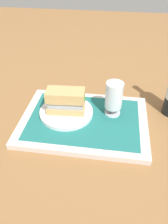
% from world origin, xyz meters
% --- Properties ---
extents(ground_plane, '(3.00, 3.00, 0.00)m').
position_xyz_m(ground_plane, '(0.00, 0.00, 0.00)').
color(ground_plane, olive).
extents(tray, '(0.44, 0.32, 0.02)m').
position_xyz_m(tray, '(0.00, 0.00, 0.01)').
color(tray, silver).
rests_on(tray, ground_plane).
extents(placemat, '(0.38, 0.27, 0.00)m').
position_xyz_m(placemat, '(0.00, 0.00, 0.02)').
color(placemat, '#1E6B66').
rests_on(placemat, tray).
extents(plate, '(0.19, 0.19, 0.01)m').
position_xyz_m(plate, '(-0.07, 0.02, 0.03)').
color(plate, white).
rests_on(plate, placemat).
extents(sandwich, '(0.14, 0.07, 0.08)m').
position_xyz_m(sandwich, '(-0.06, 0.02, 0.08)').
color(sandwich, tan).
rests_on(sandwich, plate).
extents(beer_glass, '(0.06, 0.06, 0.12)m').
position_xyz_m(beer_glass, '(0.10, 0.04, 0.09)').
color(beer_glass, silver).
rests_on(beer_glass, placemat).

